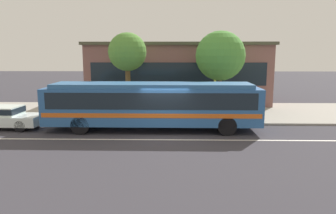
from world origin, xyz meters
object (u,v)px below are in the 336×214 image
street_tree_near_stop (127,53)px  pedestrian_waiting_near_sign (249,106)px  transit_bus (153,103)px  bus_stop_sign (215,95)px  sedan_behind_bus (0,116)px  street_tree_mid_block (220,56)px

street_tree_near_stop → pedestrian_waiting_near_sign: bearing=-18.6°
transit_bus → bus_stop_sign: size_ratio=4.62×
transit_bus → bus_stop_sign: (3.68, 1.78, 0.21)m
sedan_behind_bus → street_tree_near_stop: (6.86, 4.38, 3.62)m
sedan_behind_bus → street_tree_near_stop: 8.91m
sedan_behind_bus → street_tree_mid_block: 14.43m
sedan_behind_bus → street_tree_near_stop: bearing=32.6°
bus_stop_sign → street_tree_near_stop: street_tree_near_stop is taller
transit_bus → street_tree_mid_block: size_ratio=2.08×
sedan_behind_bus → bus_stop_sign: 12.72m
sedan_behind_bus → bus_stop_sign: bus_stop_sign is taller
pedestrian_waiting_near_sign → street_tree_mid_block: 4.35m
street_tree_mid_block → street_tree_near_stop: bearing=-179.0°
pedestrian_waiting_near_sign → bus_stop_sign: 2.28m
sedan_behind_bus → bus_stop_sign: size_ratio=1.86×
sedan_behind_bus → pedestrian_waiting_near_sign: bearing=6.7°
bus_stop_sign → street_tree_near_stop: 6.91m
street_tree_mid_block → sedan_behind_bus: bearing=-161.3°
sedan_behind_bus → street_tree_mid_block: bearing=18.7°
pedestrian_waiting_near_sign → bus_stop_sign: bearing=-174.1°
street_tree_near_stop → sedan_behind_bus: bearing=-147.4°
sedan_behind_bus → street_tree_mid_block: (13.29, 4.49, 3.39)m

